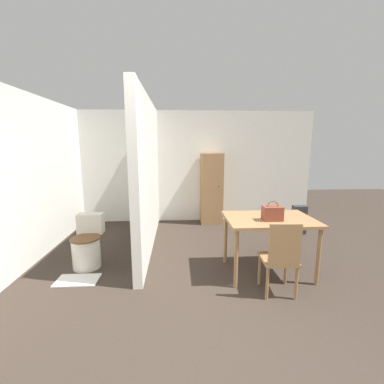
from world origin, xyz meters
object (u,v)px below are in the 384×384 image
at_px(dining_table, 269,224).
at_px(space_heater, 299,220).
at_px(handbag, 272,213).
at_px(wooden_cabinet, 211,189).
at_px(wooden_chair, 280,257).
at_px(toilet, 87,245).

height_order(dining_table, space_heater, dining_table).
xyz_separation_m(handbag, wooden_cabinet, (-0.45, 2.49, -0.09)).
height_order(wooden_cabinet, space_heater, wooden_cabinet).
height_order(wooden_chair, space_heater, wooden_chair).
distance_m(wooden_chair, toilet, 2.66).
height_order(handbag, wooden_cabinet, wooden_cabinet).
bearing_deg(wooden_cabinet, toilet, -136.14).
relative_size(dining_table, wooden_chair, 1.28).
bearing_deg(wooden_chair, dining_table, 87.78).
xyz_separation_m(toilet, handbag, (2.54, -0.49, 0.57)).
bearing_deg(handbag, toilet, 169.12).
height_order(toilet, handbag, handbag).
xyz_separation_m(dining_table, handbag, (-0.01, -0.11, 0.18)).
relative_size(dining_table, handbag, 4.50).
bearing_deg(dining_table, wooden_chair, -95.27).
bearing_deg(toilet, wooden_chair, -20.09).
bearing_deg(dining_table, handbag, -94.32).
bearing_deg(handbag, space_heater, 54.27).
bearing_deg(wooden_chair, toilet, 162.95).
bearing_deg(dining_table, space_heater, 52.53).
distance_m(toilet, handbag, 2.65).
xyz_separation_m(toilet, space_heater, (3.73, 1.18, -0.02)).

